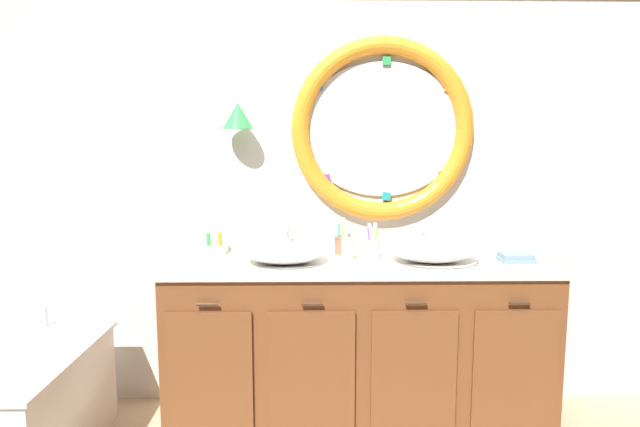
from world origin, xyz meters
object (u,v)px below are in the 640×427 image
Objects in this scene: sink_basin_left at (285,252)px; folded_hand_towel at (516,258)px; toothbrush_holder_right at (373,248)px; toiletry_basket at (214,248)px; sink_basin_right at (433,249)px; toothbrush_holder_left at (341,244)px; soap_dispenser at (348,248)px.

folded_hand_towel is (1.19, -0.01, -0.03)m from sink_basin_left.
toiletry_basket is at bearing 171.14° from toothbrush_holder_right.
sink_basin_right is 2.25× the size of toothbrush_holder_left.
folded_hand_towel is (0.43, -0.01, -0.05)m from sink_basin_right.
toothbrush_holder_left is 0.70m from toiletry_basket.
toothbrush_holder_left is 0.20m from toothbrush_holder_right.
sink_basin_right is at bearing -18.45° from toothbrush_holder_right.
toiletry_basket is at bearing 177.96° from toothbrush_holder_left.
soap_dispenser is (0.33, 0.02, 0.02)m from sink_basin_left.
folded_hand_towel is at bearing -8.61° from toothbrush_holder_right.
toothbrush_holder_right is at bearing 12.24° from sink_basin_left.
sink_basin_left is 0.91× the size of sink_basin_right.
toothbrush_holder_left reaches higher than folded_hand_towel.
sink_basin_left is 2.43× the size of folded_hand_towel.
sink_basin_left is at bearing -176.16° from soap_dispenser.
toiletry_basket is (-0.40, 0.24, -0.03)m from sink_basin_left.
toiletry_basket is at bearing 149.67° from sink_basin_left.
soap_dispenser is (-0.44, 0.02, 0.00)m from sink_basin_right.
sink_basin_left is 0.37m from toothbrush_holder_left.
sink_basin_left is 0.47m from toothbrush_holder_right.
folded_hand_towel is at bearing -0.47° from sink_basin_left.
folded_hand_towel is (0.73, -0.11, -0.03)m from toothbrush_holder_right.
sink_basin_left is 1.19m from folded_hand_towel.
sink_basin_left is 2.98× the size of toiletry_basket.
toiletry_basket is (-0.86, 0.13, -0.03)m from toothbrush_holder_right.
toiletry_basket is (-1.17, 0.24, -0.04)m from sink_basin_right.
folded_hand_towel is (0.87, -0.03, -0.05)m from soap_dispenser.
soap_dispenser reaches higher than folded_hand_towel.
folded_hand_towel is at bearing -1.32° from sink_basin_right.
toiletry_basket reaches higher than folded_hand_towel.
sink_basin_right is 3.27× the size of toiletry_basket.
soap_dispenser is at bearing 177.90° from folded_hand_towel.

